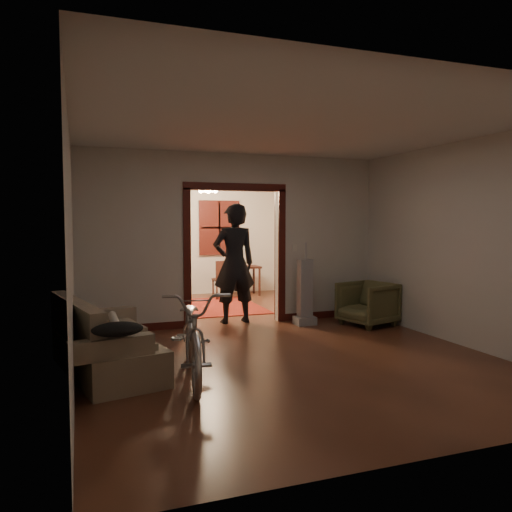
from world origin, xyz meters
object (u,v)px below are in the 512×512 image
armchair (367,304)px  person (234,264)px  locker (135,263)px  sofa (107,336)px  desk (240,281)px  bicycle (194,333)px

armchair → person: size_ratio=0.39×
armchair → locker: (-3.30, 3.85, 0.46)m
armchair → sofa: bearing=-88.8°
sofa → desk: bearing=44.2°
sofa → bicycle: (0.87, -0.53, 0.08)m
locker → sofa: bearing=-92.5°
bicycle → armchair: size_ratio=2.44×
person → desk: bearing=-112.1°
sofa → desk: size_ratio=2.04×
person → locker: person is taller
sofa → armchair: sofa is taller
sofa → person: person is taller
bicycle → locker: 5.61m
sofa → desk: 5.98m
sofa → person: (2.17, 2.18, 0.58)m
sofa → bicycle: size_ratio=0.95×
bicycle → locker: bearing=98.9°
bicycle → armchair: 3.73m
locker → armchair: bearing=-42.4°
locker → bicycle: bearing=-82.8°
bicycle → desk: (2.33, 5.57, -0.17)m
person → locker: size_ratio=1.22×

